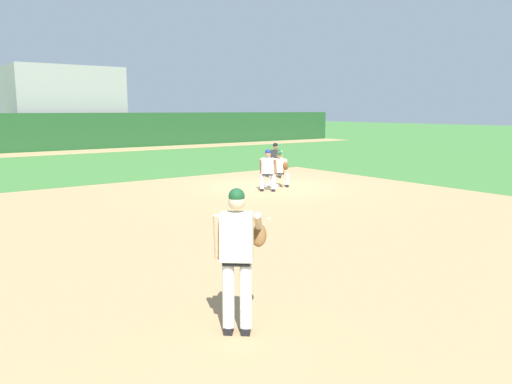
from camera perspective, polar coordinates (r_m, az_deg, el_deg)
ground_plane at (r=18.41m, az=1.72°, el=0.61°), size 160.00×160.00×0.00m
infield_dirt_patch at (r=12.38m, az=0.73°, el=-3.67°), size 18.00×18.00×0.01m
warning_track_strip at (r=36.20m, az=-18.32°, el=4.45°), size 48.00×3.20×0.01m
first_base_bag at (r=18.40m, az=1.72°, el=0.75°), size 0.38×0.38×0.09m
baseball at (r=12.78m, az=1.46°, el=-3.11°), size 0.07×0.07×0.07m
pitcher at (r=6.23m, az=-2.02°, el=-6.84°), size 0.85×0.54×1.86m
first_baseman at (r=18.24m, az=2.73°, el=2.85°), size 0.70×1.09×1.34m
baserunner at (r=17.26m, az=1.36°, el=2.68°), size 0.67×0.67×1.46m
umpire at (r=20.78m, az=2.22°, el=3.81°), size 0.68×0.66×1.46m
outfield_wall at (r=38.03m, az=-19.38°, el=6.57°), size 48.00×0.50×2.60m
stadium_seating_block at (r=41.59m, az=-21.07°, el=9.04°), size 7.84×5.90×6.00m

